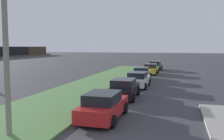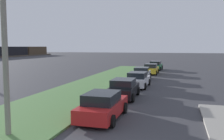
# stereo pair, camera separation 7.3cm
# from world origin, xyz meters

# --- Properties ---
(grass_median) EXTENTS (60.00, 6.00, 0.12)m
(grass_median) POSITION_xyz_m (10.00, 6.47, 0.06)
(grass_median) COLOR #517F42
(grass_median) RESTS_ON ground
(parked_car_red) EXTENTS (4.31, 2.04, 1.47)m
(parked_car_red) POSITION_xyz_m (5.65, 2.33, 0.72)
(parked_car_red) COLOR red
(parked_car_red) RESTS_ON ground
(parked_car_black) EXTENTS (4.34, 2.09, 1.47)m
(parked_car_black) POSITION_xyz_m (11.27, 2.43, 0.72)
(parked_car_black) COLOR black
(parked_car_black) RESTS_ON ground
(parked_car_white) EXTENTS (4.34, 2.09, 1.47)m
(parked_car_white) POSITION_xyz_m (16.55, 2.22, 0.72)
(parked_car_white) COLOR silver
(parked_car_white) RESTS_ON ground
(parked_car_silver) EXTENTS (4.38, 2.18, 1.47)m
(parked_car_silver) POSITION_xyz_m (22.11, 2.66, 0.72)
(parked_car_silver) COLOR #B2B5BA
(parked_car_silver) RESTS_ON ground
(parked_car_yellow) EXTENTS (4.32, 2.06, 1.47)m
(parked_car_yellow) POSITION_xyz_m (28.38, 2.26, 0.72)
(parked_car_yellow) COLOR gold
(parked_car_yellow) RESTS_ON ground
(parked_car_green) EXTENTS (4.39, 2.19, 1.47)m
(parked_car_green) POSITION_xyz_m (34.89, 2.20, 0.72)
(parked_car_green) COLOR #1E6B38
(parked_car_green) RESTS_ON ground
(streetlight) EXTENTS (0.36, 2.87, 7.50)m
(streetlight) POSITION_xyz_m (2.01, 5.13, 4.39)
(streetlight) COLOR gray
(streetlight) RESTS_ON ground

